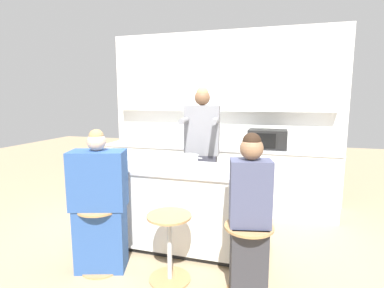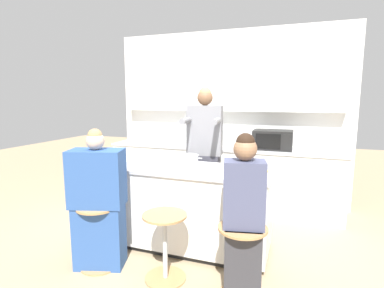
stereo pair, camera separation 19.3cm
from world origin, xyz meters
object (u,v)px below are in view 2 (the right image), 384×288
object	(u,v)px
bar_stool_leftmost	(98,231)
bar_stool_rightmost	(242,258)
cooking_pot	(188,160)
banana_bunch	(261,169)
person_seated_near	(243,224)
bar_stool_center	(165,242)
coffee_cup_near	(251,175)
person_wrapped_blanket	(98,204)
person_cooking	(205,158)
microwave	(273,140)
kitchen_island	(190,207)
potted_plant	(196,137)
fruit_bowl	(243,171)

from	to	relation	value
bar_stool_leftmost	bar_stool_rightmost	size ratio (longest dim) A/B	1.00
bar_stool_leftmost	cooking_pot	size ratio (longest dim) A/B	1.93
bar_stool_leftmost	banana_bunch	xyz separation A→B (m)	(1.45, 0.75, 0.57)
bar_stool_leftmost	person_seated_near	bearing A→B (deg)	0.44
bar_stool_leftmost	bar_stool_center	bearing A→B (deg)	1.78
bar_stool_leftmost	coffee_cup_near	bearing A→B (deg)	16.74
bar_stool_rightmost	person_wrapped_blanket	size ratio (longest dim) A/B	0.45
person_cooking	microwave	size ratio (longest dim) A/B	3.32
kitchen_island	microwave	world-z (taller)	microwave
bar_stool_center	coffee_cup_near	bearing A→B (deg)	29.85
microwave	potted_plant	xyz separation A→B (m)	(-1.16, 0.05, -0.02)
person_wrapped_blanket	microwave	distance (m)	2.53
fruit_bowl	potted_plant	bearing A→B (deg)	123.95
bar_stool_leftmost	person_cooking	world-z (taller)	person_cooking
kitchen_island	bar_stool_rightmost	bearing A→B (deg)	-44.15
person_cooking	cooking_pot	xyz separation A→B (m)	(-0.01, -0.58, 0.08)
person_cooking	bar_stool_rightmost	bearing A→B (deg)	-68.12
person_cooking	potted_plant	distance (m)	0.85
kitchen_island	bar_stool_leftmost	distance (m)	0.98
bar_stool_center	person_seated_near	world-z (taller)	person_seated_near
bar_stool_center	coffee_cup_near	xyz separation A→B (m)	(0.70, 0.40, 0.58)
person_seated_near	person_wrapped_blanket	bearing A→B (deg)	167.63
bar_stool_rightmost	person_cooking	world-z (taller)	person_cooking
bar_stool_leftmost	cooking_pot	bearing A→B (deg)	48.99
bar_stool_rightmost	potted_plant	size ratio (longest dim) A/B	2.88
bar_stool_rightmost	microwave	world-z (taller)	microwave
person_cooking	cooking_pot	bearing A→B (deg)	-98.32
coffee_cup_near	person_cooking	bearing A→B (deg)	128.85
bar_stool_center	person_cooking	bearing A→B (deg)	91.58
person_wrapped_blanket	fruit_bowl	bearing A→B (deg)	6.47
bar_stool_rightmost	person_seated_near	bearing A→B (deg)	90.41
cooking_pot	kitchen_island	bearing A→B (deg)	-58.62
bar_stool_leftmost	person_cooking	size ratio (longest dim) A/B	0.35
kitchen_island	banana_bunch	world-z (taller)	banana_bunch
person_seated_near	microwave	world-z (taller)	person_seated_near
person_cooking	banana_bunch	distance (m)	0.98
cooking_pot	coffee_cup_near	xyz separation A→B (m)	(0.74, -0.33, -0.02)
bar_stool_rightmost	person_cooking	xyz separation A→B (m)	(-0.74, 1.34, 0.53)
bar_stool_leftmost	person_seated_near	distance (m)	1.44
bar_stool_leftmost	coffee_cup_near	distance (m)	1.57
banana_bunch	bar_stool_rightmost	bearing A→B (deg)	-93.18
bar_stool_rightmost	microwave	distance (m)	2.16
bar_stool_leftmost	microwave	world-z (taller)	microwave
person_cooking	fruit_bowl	world-z (taller)	person_cooking
bar_stool_center	banana_bunch	xyz separation A→B (m)	(0.75, 0.72, 0.57)
person_seated_near	microwave	xyz separation A→B (m)	(0.05, 2.02, 0.43)
cooking_pot	microwave	bearing A→B (deg)	57.93
cooking_pot	fruit_bowl	distance (m)	0.67
kitchen_island	bar_stool_center	xyz separation A→B (m)	(0.00, -0.65, -0.10)
kitchen_island	potted_plant	bearing A→B (deg)	106.30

